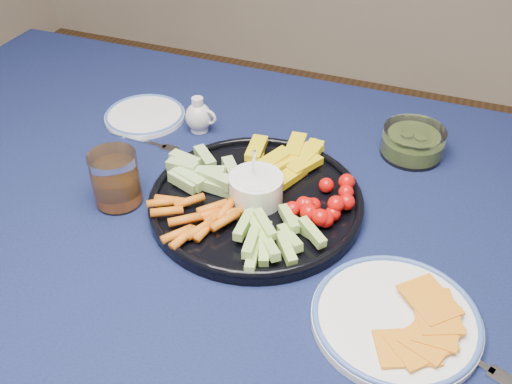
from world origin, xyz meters
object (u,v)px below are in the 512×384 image
(juice_tumbler, at_px, (116,182))
(creamer_pitcher, at_px, (199,117))
(cheese_plate, at_px, (396,317))
(dining_table, at_px, (222,245))
(crudite_platter, at_px, (255,197))
(side_plate_extra, at_px, (145,115))
(pickle_bowl, at_px, (413,143))

(juice_tumbler, bearing_deg, creamer_pitcher, 83.17)
(cheese_plate, distance_m, juice_tumbler, 0.52)
(dining_table, relative_size, creamer_pitcher, 21.69)
(dining_table, relative_size, juice_tumbler, 16.67)
(crudite_platter, height_order, side_plate_extra, crudite_platter)
(creamer_pitcher, relative_size, cheese_plate, 0.32)
(crudite_platter, relative_size, cheese_plate, 1.57)
(dining_table, bearing_deg, creamer_pitcher, 123.56)
(crudite_platter, distance_m, side_plate_extra, 0.39)
(creamer_pitcher, distance_m, juice_tumbler, 0.27)
(creamer_pitcher, height_order, cheese_plate, creamer_pitcher)
(dining_table, xyz_separation_m, juice_tumbler, (-0.18, -0.05, 0.13))
(dining_table, bearing_deg, crudite_platter, 27.27)
(creamer_pitcher, bearing_deg, cheese_plate, -36.75)
(crudite_platter, distance_m, pickle_bowl, 0.35)
(juice_tumbler, relative_size, side_plate_extra, 0.57)
(creamer_pitcher, distance_m, pickle_bowl, 0.44)
(crudite_platter, relative_size, pickle_bowl, 3.08)
(cheese_plate, xyz_separation_m, side_plate_extra, (-0.61, 0.36, -0.01))
(creamer_pitcher, xyz_separation_m, juice_tumbler, (-0.03, -0.27, 0.01))
(pickle_bowl, distance_m, side_plate_extra, 0.57)
(pickle_bowl, xyz_separation_m, juice_tumbler, (-0.47, -0.34, 0.02))
(dining_table, xyz_separation_m, creamer_pitcher, (-0.15, 0.22, 0.12))
(dining_table, distance_m, side_plate_extra, 0.37)
(pickle_bowl, distance_m, juice_tumbler, 0.58)
(cheese_plate, height_order, side_plate_extra, cheese_plate)
(creamer_pitcher, bearing_deg, crudite_platter, -43.87)
(dining_table, bearing_deg, pickle_bowl, 45.72)
(creamer_pitcher, height_order, pickle_bowl, creamer_pitcher)
(pickle_bowl, bearing_deg, juice_tumbler, -143.91)
(dining_table, bearing_deg, cheese_plate, -22.47)
(crudite_platter, bearing_deg, cheese_plate, -30.67)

